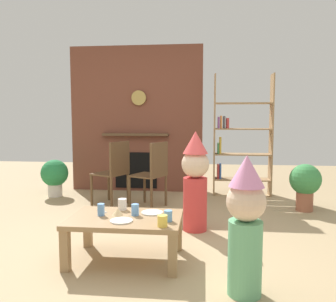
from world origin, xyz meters
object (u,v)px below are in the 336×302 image
(paper_cup_far_left, at_px, (122,204))
(paper_plate_front, at_px, (121,221))
(bookshelf, at_px, (239,139))
(dining_chair_middle, at_px, (153,171))
(potted_plant_short, at_px, (55,175))
(paper_plate_rear, at_px, (152,213))
(coffee_table, at_px, (126,224))
(child_with_cone_hat, at_px, (246,222))
(paper_cup_center, at_px, (168,216))
(dining_chair_left, at_px, (115,169))
(paper_cup_near_left, at_px, (135,210))
(paper_cup_near_right, at_px, (101,210))
(child_in_pink, at_px, (195,178))
(paper_cup_far_right, at_px, (162,221))
(potted_plant_tall, at_px, (305,183))
(birthday_cake_slice, at_px, (118,212))

(paper_cup_far_left, distance_m, paper_plate_front, 0.37)
(bookshelf, distance_m, dining_chair_middle, 1.59)
(paper_plate_front, bearing_deg, potted_plant_short, 124.60)
(paper_plate_rear, bearing_deg, bookshelf, 68.81)
(bookshelf, bearing_deg, paper_plate_rear, -111.19)
(coffee_table, relative_size, child_with_cone_hat, 0.97)
(paper_cup_center, height_order, dining_chair_left, dining_chair_left)
(coffee_table, distance_m, dining_chair_middle, 1.74)
(paper_plate_rear, relative_size, dining_chair_left, 0.21)
(paper_cup_far_left, distance_m, paper_plate_rear, 0.31)
(dining_chair_left, bearing_deg, coffee_table, 132.78)
(paper_cup_near_left, height_order, paper_cup_near_right, paper_cup_near_right)
(dining_chair_left, bearing_deg, paper_cup_center, 141.77)
(paper_plate_rear, xyz_separation_m, child_in_pink, (0.36, 0.73, 0.19))
(paper_cup_near_right, xyz_separation_m, potted_plant_short, (-1.44, 2.25, -0.09))
(child_in_pink, bearing_deg, potted_plant_short, -88.70)
(paper_cup_near_left, bearing_deg, dining_chair_middle, 93.17)
(child_with_cone_hat, distance_m, child_in_pink, 1.40)
(paper_plate_front, bearing_deg, child_with_cone_hat, -20.12)
(paper_cup_far_right, bearing_deg, paper_plate_rear, 110.74)
(paper_cup_near_left, distance_m, potted_plant_short, 2.81)
(paper_plate_rear, distance_m, child_in_pink, 0.83)
(child_with_cone_hat, height_order, child_in_pink, child_in_pink)
(child_with_cone_hat, distance_m, potted_plant_tall, 2.52)
(bookshelf, xyz_separation_m, coffee_table, (-1.20, -2.69, -0.57))
(birthday_cake_slice, relative_size, potted_plant_tall, 0.16)
(paper_plate_rear, bearing_deg, dining_chair_middle, 98.14)
(dining_chair_left, distance_m, dining_chair_middle, 0.56)
(paper_cup_near_right, bearing_deg, bookshelf, 62.04)
(paper_plate_rear, xyz_separation_m, dining_chair_left, (-0.79, 1.68, 0.12))
(coffee_table, relative_size, paper_cup_near_right, 9.10)
(birthday_cake_slice, bearing_deg, coffee_table, -26.20)
(paper_plate_rear, distance_m, child_with_cone_hat, 0.97)
(child_with_cone_hat, bearing_deg, birthday_cake_slice, 0.06)
(dining_chair_left, bearing_deg, paper_plate_front, 131.56)
(birthday_cake_slice, height_order, potted_plant_short, potted_plant_short)
(paper_cup_center, distance_m, birthday_cake_slice, 0.47)
(paper_plate_front, distance_m, potted_plant_short, 2.91)
(paper_cup_center, relative_size, potted_plant_tall, 0.15)
(paper_cup_near_right, relative_size, paper_plate_front, 0.56)
(paper_cup_near_right, distance_m, paper_cup_center, 0.60)
(coffee_table, xyz_separation_m, paper_cup_far_left, (-0.08, 0.22, 0.11))
(paper_cup_far_right, bearing_deg, dining_chair_middle, 100.58)
(bookshelf, distance_m, dining_chair_left, 2.02)
(bookshelf, distance_m, paper_cup_far_right, 3.08)
(child_in_pink, distance_m, potted_plant_short, 2.64)
(coffee_table, height_order, paper_cup_near_right, paper_cup_near_right)
(paper_plate_front, xyz_separation_m, potted_plant_tall, (1.99, 1.94, -0.01))
(paper_cup_near_left, relative_size, paper_cup_far_left, 0.97)
(paper_plate_rear, bearing_deg, child_with_cone_hat, -39.83)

